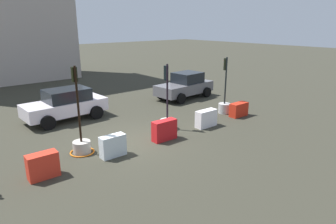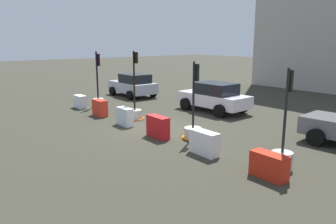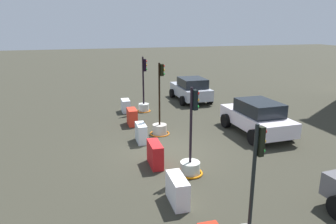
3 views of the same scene
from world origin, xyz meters
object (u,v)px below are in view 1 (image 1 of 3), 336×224
at_px(construction_barrier_4, 206,118).
at_px(car_grey_saloon, 185,86).
at_px(traffic_light_1, 81,141).
at_px(construction_barrier_1, 43,166).
at_px(construction_barrier_2, 113,146).
at_px(car_white_van, 66,104).
at_px(traffic_light_2, 167,120).
at_px(traffic_light_3, 224,104).
at_px(construction_barrier_3, 164,130).
at_px(construction_barrier_5, 239,110).

height_order(construction_barrier_4, car_grey_saloon, car_grey_saloon).
distance_m(traffic_light_1, construction_barrier_1, 2.13).
relative_size(traffic_light_1, construction_barrier_2, 3.46).
bearing_deg(construction_barrier_2, construction_barrier_4, 0.34).
bearing_deg(car_white_van, traffic_light_2, -55.30).
bearing_deg(traffic_light_3, construction_barrier_3, -169.79).
height_order(traffic_light_1, construction_barrier_4, traffic_light_1).
distance_m(construction_barrier_4, construction_barrier_5, 2.68).
relative_size(traffic_light_2, car_white_van, 0.74).
distance_m(construction_barrier_2, construction_barrier_3, 2.61).
xyz_separation_m(traffic_light_3, construction_barrier_4, (-2.53, -0.93, -0.09)).
xyz_separation_m(traffic_light_1, construction_barrier_1, (-1.85, -1.05, -0.07)).
distance_m(traffic_light_2, construction_barrier_5, 4.49).
xyz_separation_m(traffic_light_1, construction_barrier_4, (6.15, -1.06, -0.08)).
bearing_deg(traffic_light_3, construction_barrier_2, -173.02).
distance_m(traffic_light_3, construction_barrier_5, 0.94).
xyz_separation_m(construction_barrier_2, construction_barrier_3, (2.61, 0.02, 0.03)).
height_order(traffic_light_3, construction_barrier_4, traffic_light_3).
distance_m(traffic_light_3, car_grey_saloon, 4.25).
height_order(construction_barrier_1, car_white_van, car_white_van).
height_order(construction_barrier_3, car_white_van, car_white_van).
xyz_separation_m(traffic_light_1, construction_barrier_2, (0.80, -1.10, -0.07)).
xyz_separation_m(traffic_light_1, car_grey_saloon, (9.49, 4.03, 0.35)).
bearing_deg(car_grey_saloon, traffic_light_1, -157.02).
distance_m(traffic_light_1, construction_barrier_5, 8.89).
distance_m(construction_barrier_3, car_grey_saloon, 7.95).
xyz_separation_m(car_white_van, car_grey_saloon, (8.24, -0.57, -0.01)).
bearing_deg(traffic_light_1, car_grey_saloon, 22.98).
xyz_separation_m(traffic_light_1, car_white_van, (1.25, 4.59, 0.35)).
xyz_separation_m(construction_barrier_1, construction_barrier_2, (2.65, -0.05, -0.01)).
distance_m(construction_barrier_1, car_white_van, 6.45).
relative_size(traffic_light_2, construction_barrier_2, 3.15).
bearing_deg(construction_barrier_4, traffic_light_3, 20.20).
relative_size(construction_barrier_1, car_white_van, 0.23).
height_order(car_white_van, car_grey_saloon, car_grey_saloon).
relative_size(traffic_light_1, car_grey_saloon, 0.80).
distance_m(traffic_light_2, construction_barrier_3, 1.48).
height_order(traffic_light_2, construction_barrier_5, traffic_light_2).
height_order(traffic_light_2, car_white_van, traffic_light_2).
bearing_deg(construction_barrier_1, car_white_van, 61.19).
height_order(traffic_light_1, traffic_light_3, traffic_light_1).
relative_size(traffic_light_3, construction_barrier_5, 2.86).
height_order(traffic_light_3, construction_barrier_5, traffic_light_3).
relative_size(traffic_light_1, construction_barrier_4, 3.01).
bearing_deg(construction_barrier_3, traffic_light_2, 44.98).
bearing_deg(traffic_light_2, construction_barrier_1, -170.87).
bearing_deg(construction_barrier_4, construction_barrier_2, -179.66).
relative_size(traffic_light_3, car_white_van, 0.75).
bearing_deg(construction_barrier_4, car_white_van, 130.85).
distance_m(traffic_light_1, traffic_light_2, 4.46).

